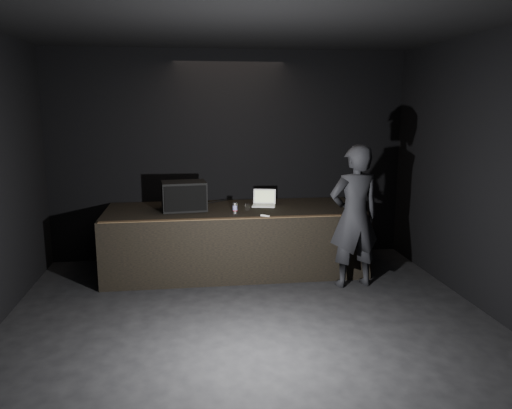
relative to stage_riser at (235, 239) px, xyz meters
The scene contains 11 objects.
ground 2.78m from the stage_riser, 90.00° to the right, with size 7.00×7.00×0.00m, color black.
room_walls 3.13m from the stage_riser, 90.00° to the right, with size 6.10×7.10×3.52m.
stage_riser is the anchor object (origin of this frame).
riser_lip 0.87m from the stage_riser, 90.00° to the right, with size 3.92×0.10×0.01m, color brown.
stage_monitor 1.06m from the stage_riser, behind, with size 0.71×0.55×0.45m.
cable 0.81m from the stage_riser, 115.78° to the left, with size 0.02×0.02×0.96m, color black.
laptop 0.78m from the stage_riser, 20.76° to the left, with size 0.43×0.40×0.25m.
beer_can 0.69m from the stage_riser, 93.72° to the right, with size 0.07×0.07×0.16m.
plastic_cup 0.61m from the stage_riser, 40.51° to the right, with size 0.08×0.08×0.11m, color white.
wii_remote 0.92m from the stage_riser, 59.32° to the right, with size 0.03×0.14×0.03m, color white.
person 1.96m from the stage_riser, 30.18° to the right, with size 0.75×0.49×2.06m, color black.
Camera 1 is at (-0.70, -4.92, 2.59)m, focal length 35.00 mm.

